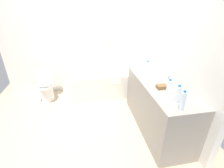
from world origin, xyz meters
TOP-DOWN VIEW (x-y plane):
  - ground_plane at (0.00, 0.00)m, footprint 3.93×3.93m
  - wall_back_tiled at (0.00, 1.23)m, footprint 3.33×0.10m
  - wall_right_mirror at (1.52, 0.00)m, footprint 0.10×2.76m
  - bathtub at (0.56, 0.82)m, footprint 1.66×0.72m
  - toilet at (-0.80, 0.79)m, footprint 0.35×0.51m
  - vanity_counter at (1.18, -0.47)m, footprint 0.58×1.57m
  - sink_basin at (1.17, -0.38)m, footprint 0.30×0.30m
  - sink_faucet at (1.35, -0.38)m, footprint 0.12×0.15m
  - water_bottle_0 at (1.13, -0.80)m, footprint 0.07×0.07m
  - water_bottle_1 at (1.12, -1.02)m, footprint 0.07×0.07m
  - water_bottle_2 at (1.15, 0.01)m, footprint 0.06×0.06m
  - water_bottle_3 at (1.09, -1.16)m, footprint 0.06×0.06m
  - drinking_glass_0 at (1.18, 0.10)m, footprint 0.06×0.06m
  - drinking_glass_1 at (1.13, 0.21)m, footprint 0.08×0.08m
  - drinking_glass_2 at (1.14, -0.08)m, footprint 0.07×0.07m
  - amenity_basket at (1.11, -0.64)m, footprint 0.14×0.10m
  - soap_dish at (1.11, -0.92)m, footprint 0.09×0.06m
  - toilet_paper_roll at (-0.99, 0.70)m, footprint 0.11×0.11m

SIDE VIEW (x-z plane):
  - ground_plane at x=0.00m, z-range 0.00..0.00m
  - toilet_paper_roll at x=-0.99m, z-range 0.00..0.12m
  - bathtub at x=0.56m, z-range -0.36..0.95m
  - toilet at x=-0.80m, z-range -0.01..0.67m
  - vanity_counter at x=1.18m, z-range 0.00..0.84m
  - soap_dish at x=1.11m, z-range 0.84..0.86m
  - amenity_basket at x=1.11m, z-range 0.84..0.89m
  - sink_basin at x=1.17m, z-range 0.84..0.91m
  - sink_faucet at x=1.35m, z-range 0.83..0.92m
  - drinking_glass_0 at x=1.18m, z-range 0.84..0.93m
  - drinking_glass_1 at x=1.13m, z-range 0.84..0.94m
  - drinking_glass_2 at x=1.14m, z-range 0.84..0.94m
  - water_bottle_2 at x=1.15m, z-range 0.83..1.03m
  - water_bottle_0 at x=1.13m, z-range 0.83..1.05m
  - water_bottle_1 at x=1.12m, z-range 0.83..1.07m
  - water_bottle_3 at x=1.09m, z-range 0.83..1.08m
  - wall_back_tiled at x=0.00m, z-range 0.00..2.49m
  - wall_right_mirror at x=1.52m, z-range 0.00..2.49m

